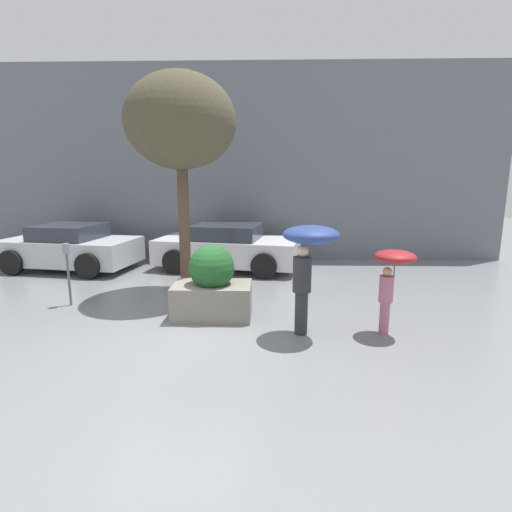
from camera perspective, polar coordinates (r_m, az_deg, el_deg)
name	(u,v)px	position (r m, az deg, el deg)	size (l,w,h in m)	color
ground_plane	(172,335)	(7.02, -11.95, -10.98)	(40.00, 40.00, 0.00)	slate
building_facade	(217,164)	(12.91, -5.66, 12.90)	(18.00, 0.30, 6.00)	slate
planter_box	(212,287)	(7.56, -6.28, -4.37)	(1.46, 0.90, 1.39)	gray
person_adult	(308,250)	(6.52, 7.49, 0.87)	(0.92, 0.92, 1.86)	#2D2D33
person_child	(392,270)	(6.94, 18.88, -1.84)	(0.68, 0.68, 1.45)	#B76684
parked_car_near	(228,248)	(11.50, -4.01, 1.21)	(4.27, 2.62, 1.29)	silver
parked_car_far	(71,248)	(12.61, -24.98, 1.06)	(3.92, 2.51, 1.29)	#B7BCC1
street_tree	(181,123)	(8.98, -10.73, 18.19)	(2.35, 2.35, 4.77)	brown
parking_meter	(67,261)	(8.99, -25.38, -0.70)	(0.14, 0.14, 1.30)	#595B60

